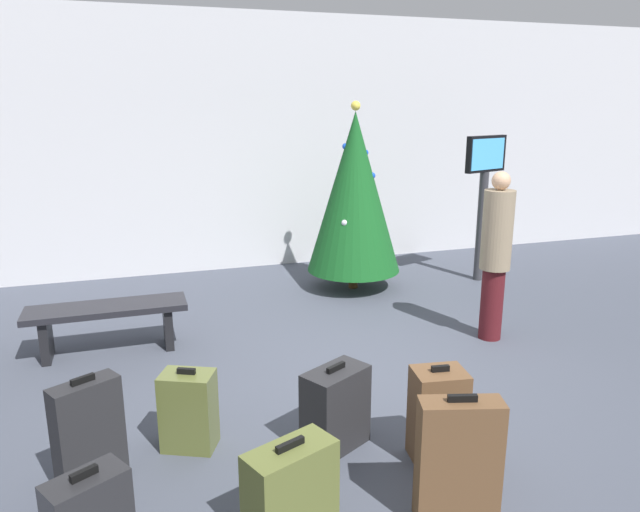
{
  "coord_description": "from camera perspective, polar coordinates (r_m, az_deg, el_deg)",
  "views": [
    {
      "loc": [
        -1.82,
        -4.46,
        2.37
      ],
      "look_at": [
        -0.08,
        0.92,
        0.9
      ],
      "focal_mm": 33.17,
      "sensor_mm": 36.0,
      "label": 1
    }
  ],
  "objects": [
    {
      "name": "traveller_0",
      "position": [
        6.17,
        16.59,
        0.35
      ],
      "size": [
        0.35,
        0.35,
        1.73
      ],
      "color": "#4C1419",
      "rests_on": "ground_plane"
    },
    {
      "name": "ground_plane",
      "position": [
        5.37,
        3.96,
        -11.66
      ],
      "size": [
        16.0,
        16.0,
        0.0
      ],
      "primitive_type": "plane",
      "color": "#424754"
    },
    {
      "name": "suitcase_4",
      "position": [
        4.37,
        -12.55,
        -14.35
      ],
      "size": [
        0.43,
        0.37,
        0.6
      ],
      "color": "#59602D",
      "rests_on": "ground_plane"
    },
    {
      "name": "holiday_tree",
      "position": [
        7.55,
        3.34,
        6.11
      ],
      "size": [
        1.2,
        1.2,
        2.39
      ],
      "color": "#4C3319",
      "rests_on": "ground_plane"
    },
    {
      "name": "suitcase_2",
      "position": [
        4.21,
        11.29,
        -14.82
      ],
      "size": [
        0.38,
        0.33,
        0.69
      ],
      "color": "brown",
      "rests_on": "ground_plane"
    },
    {
      "name": "suitcase_6",
      "position": [
        3.66,
        13.19,
        -18.76
      ],
      "size": [
        0.5,
        0.3,
        0.8
      ],
      "color": "brown",
      "rests_on": "ground_plane"
    },
    {
      "name": "flight_info_kiosk",
      "position": [
        8.19,
        15.54,
        6.63
      ],
      "size": [
        0.7,
        0.3,
        1.95
      ],
      "color": "#333338",
      "rests_on": "ground_plane"
    },
    {
      "name": "suitcase_0",
      "position": [
        4.11,
        -21.4,
        -15.81
      ],
      "size": [
        0.44,
        0.34,
        0.76
      ],
      "color": "#232326",
      "rests_on": "ground_plane"
    },
    {
      "name": "back_wall",
      "position": [
        8.7,
        -5.87,
        10.72
      ],
      "size": [
        16.0,
        0.2,
        3.59
      ],
      "primitive_type": "cube",
      "color": "silver",
      "rests_on": "ground_plane"
    },
    {
      "name": "suitcase_1",
      "position": [
        4.27,
        1.51,
        -14.51
      ],
      "size": [
        0.54,
        0.45,
        0.63
      ],
      "color": "#232326",
      "rests_on": "ground_plane"
    },
    {
      "name": "suitcase_5",
      "position": [
        3.55,
        -2.84,
        -21.7
      ],
      "size": [
        0.57,
        0.42,
        0.58
      ],
      "color": "#59602D",
      "rests_on": "ground_plane"
    },
    {
      "name": "waiting_bench",
      "position": [
        6.1,
        -19.82,
        -5.58
      ],
      "size": [
        1.5,
        0.44,
        0.48
      ],
      "color": "black",
      "rests_on": "ground_plane"
    }
  ]
}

